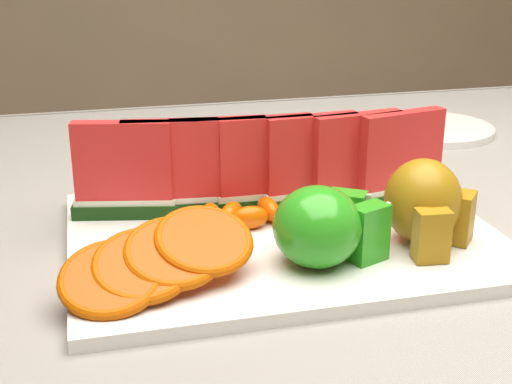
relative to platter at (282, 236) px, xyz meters
name	(u,v)px	position (x,y,z in m)	size (l,w,h in m)	color
table	(330,298)	(0.07, 0.06, -0.11)	(1.40, 0.90, 0.75)	brown
tablecloth	(332,247)	(0.07, 0.06, -0.05)	(1.53, 1.03, 0.20)	slate
platter	(282,236)	(0.00, 0.00, 0.00)	(0.40, 0.30, 0.01)	silver
apple_cluster	(324,227)	(0.02, -0.07, 0.04)	(0.11, 0.09, 0.07)	#0E8F0D
pear_cluster	(426,204)	(0.12, -0.06, 0.04)	(0.09, 0.09, 0.08)	#A57020
side_plate	(431,129)	(0.32, 0.32, 0.00)	(0.24, 0.24, 0.01)	silver
fork	(120,168)	(-0.14, 0.26, 0.00)	(0.02, 0.20, 0.00)	silver
watermelon_row	(265,166)	(0.00, 0.06, 0.05)	(0.39, 0.07, 0.10)	#0B3F0F
orange_fan_front	(159,258)	(-0.13, -0.08, 0.03)	(0.17, 0.12, 0.05)	red
orange_fan_back	(281,164)	(0.03, 0.13, 0.03)	(0.38, 0.10, 0.05)	red
tangerine_segments	(240,217)	(-0.04, 0.02, 0.02)	(0.15, 0.06, 0.02)	orange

